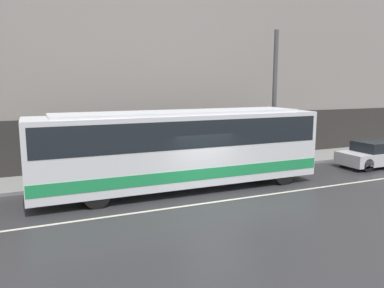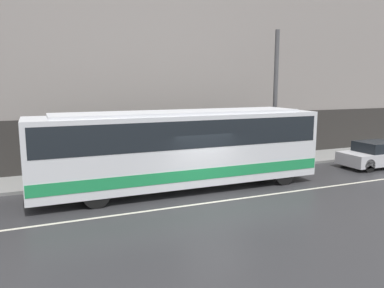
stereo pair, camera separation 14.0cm
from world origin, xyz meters
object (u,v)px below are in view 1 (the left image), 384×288
Objects in this scene: transit_bus at (181,146)px; pedestrian_waiting at (192,150)px; sedan_white_front at (376,154)px; utility_pole_near at (274,98)px.

transit_bus reaches higher than pedestrian_waiting.
sedan_white_front is 2.76× the size of pedestrian_waiting.
transit_bus is 2.87× the size of sedan_white_front.
transit_bus is 1.72× the size of utility_pole_near.
pedestrian_waiting is at bearing 155.52° from sedan_white_front.
sedan_white_front is at bearing -24.48° from pedestrian_waiting.
utility_pole_near is 4.61× the size of pedestrian_waiting.
sedan_white_front is at bearing -0.00° from transit_bus.
pedestrian_waiting is at bearing 61.10° from transit_bus.
utility_pole_near is at bearing 20.19° from transit_bus.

